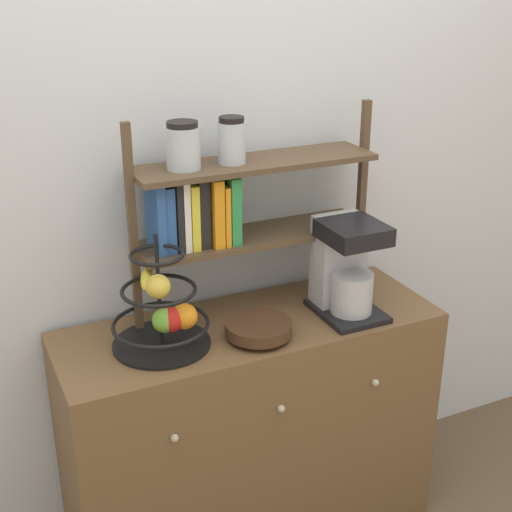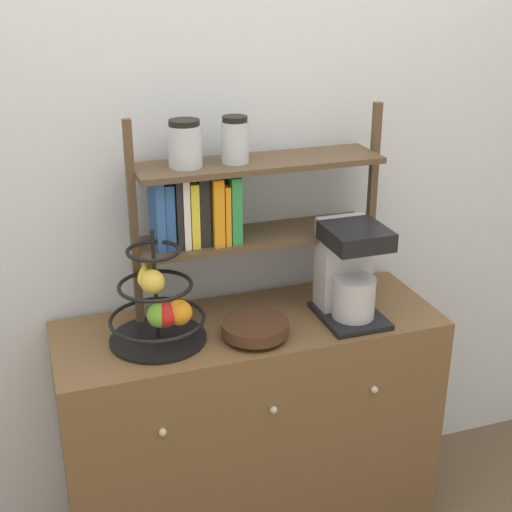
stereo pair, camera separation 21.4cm
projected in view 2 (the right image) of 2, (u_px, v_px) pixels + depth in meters
wall_back at (224, 153)px, 2.27m from camera, size 7.00×0.05×2.60m
sideboard at (250, 431)px, 2.38m from camera, size 1.21×0.44×0.82m
coffee_maker at (349, 270)px, 2.22m from camera, size 0.19×0.24×0.31m
fruit_stand at (159, 308)px, 2.07m from camera, size 0.29×0.29×0.35m
wooden_bowl at (255, 328)px, 2.13m from camera, size 0.20×0.20×0.05m
shelf_hutch at (224, 196)px, 2.16m from camera, size 0.81×0.20×0.64m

